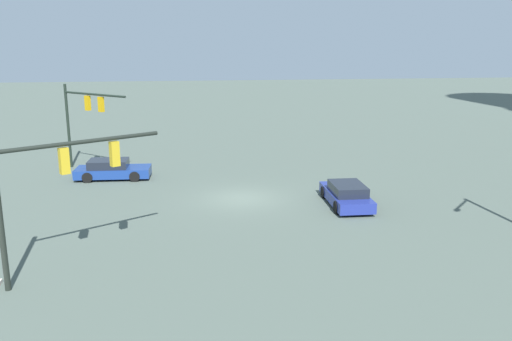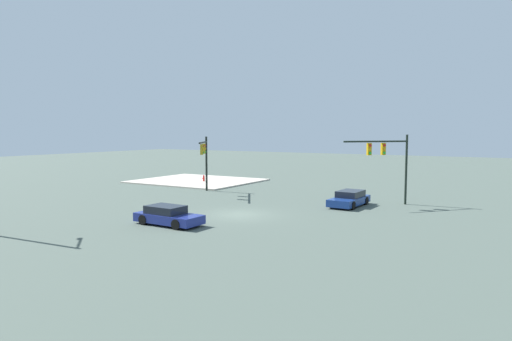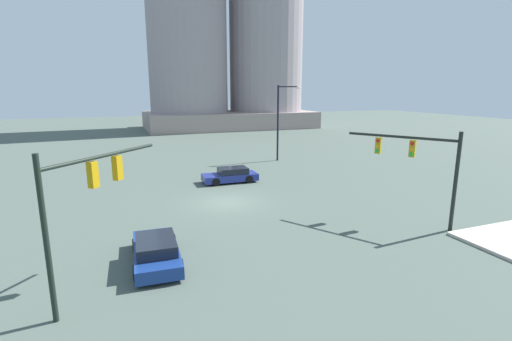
{
  "view_description": "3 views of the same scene",
  "coord_description": "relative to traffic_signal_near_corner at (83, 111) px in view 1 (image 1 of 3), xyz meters",
  "views": [
    {
      "loc": [
        28.1,
        -3.13,
        8.48
      ],
      "look_at": [
        0.98,
        0.63,
        1.8
      ],
      "focal_mm": 37.74,
      "sensor_mm": 36.0,
      "label": 1
    },
    {
      "loc": [
        -17.35,
        26.82,
        5.89
      ],
      "look_at": [
        -0.28,
        -1.84,
        3.02
      ],
      "focal_mm": 31.95,
      "sensor_mm": 36.0,
      "label": 2
    },
    {
      "loc": [
        -6.85,
        -23.4,
        7.53
      ],
      "look_at": [
        1.61,
        -1.43,
        2.38
      ],
      "focal_mm": 26.21,
      "sensor_mm": 36.0,
      "label": 3
    }
  ],
  "objects": [
    {
      "name": "ground_plane",
      "position": [
        7.96,
        9.46,
        -3.97
      ],
      "size": [
        176.3,
        176.3,
        0.0
      ],
      "primitive_type": "plane",
      "color": "#4C5950"
    },
    {
      "name": "sedan_car_approaching",
      "position": [
        9.91,
        14.75,
        -3.39
      ],
      "size": [
        4.51,
        2.02,
        1.21
      ],
      "rotation": [
        0.0,
        0.0,
        3.12
      ],
      "color": "navy",
      "rests_on": "ground"
    },
    {
      "name": "traffic_signal_opposite_side",
      "position": [
        16.88,
        1.72,
        -0.19
      ],
      "size": [
        3.34,
        5.32,
        5.38
      ],
      "rotation": [
        0.0,
        0.0,
        2.12
      ],
      "color": "black",
      "rests_on": "ground"
    },
    {
      "name": "sedan_car_waiting_far",
      "position": [
        2.49,
        1.89,
        -3.39
      ],
      "size": [
        2.15,
        4.65,
        1.21
      ],
      "rotation": [
        0.0,
        0.0,
        1.52
      ],
      "color": "navy",
      "rests_on": "ground"
    },
    {
      "name": "traffic_signal_near_corner",
      "position": [
        0.0,
        0.0,
        0.0
      ],
      "size": [
        3.91,
        4.37,
        5.64
      ],
      "rotation": [
        0.0,
        0.0,
        0.84
      ],
      "color": "black",
      "rests_on": "ground"
    }
  ]
}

